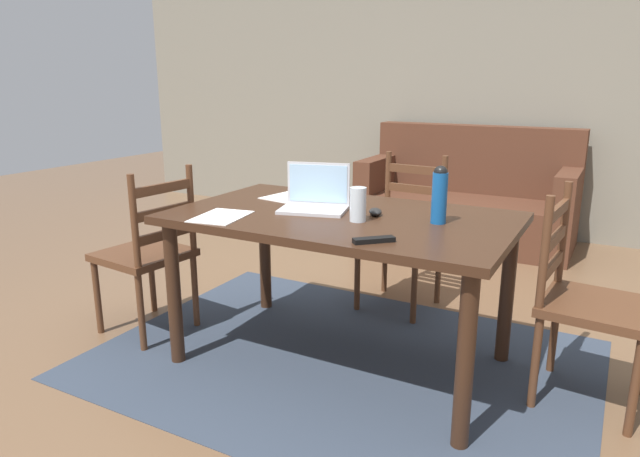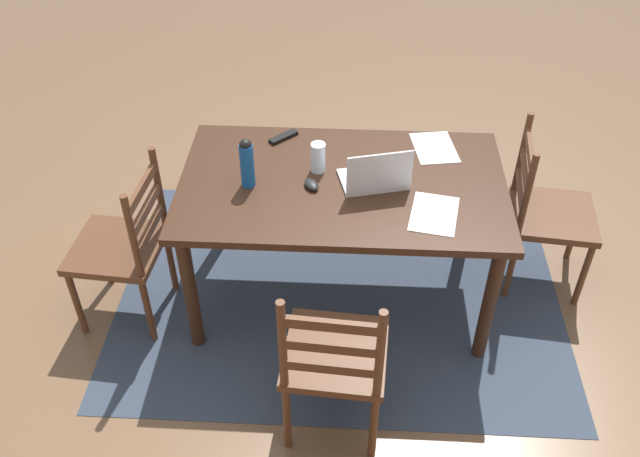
% 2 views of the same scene
% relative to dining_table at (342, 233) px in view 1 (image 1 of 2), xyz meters
% --- Properties ---
extents(ground_plane, '(14.00, 14.00, 0.00)m').
position_rel_dining_table_xyz_m(ground_plane, '(0.00, 0.00, -0.68)').
color(ground_plane, brown).
extents(area_rug, '(2.44, 1.78, 0.01)m').
position_rel_dining_table_xyz_m(area_rug, '(0.00, 0.00, -0.68)').
color(area_rug, '#333D4C').
rests_on(area_rug, ground).
extents(wall_back, '(8.00, 0.12, 2.70)m').
position_rel_dining_table_xyz_m(wall_back, '(0.00, 3.02, 0.67)').
color(wall_back, gray).
rests_on(wall_back, ground).
extents(dining_table, '(1.62, 0.97, 0.77)m').
position_rel_dining_table_xyz_m(dining_table, '(0.00, 0.00, 0.00)').
color(dining_table, '#382114').
rests_on(dining_table, ground).
extents(chair_right_far, '(0.48, 0.48, 0.95)m').
position_rel_dining_table_xyz_m(chair_right_far, '(1.10, 0.20, -0.22)').
color(chair_right_far, '#56331E').
rests_on(chair_right_far, ground).
extents(chair_left_near, '(0.49, 0.49, 0.95)m').
position_rel_dining_table_xyz_m(chair_left_near, '(-1.10, -0.20, -0.22)').
color(chair_left_near, '#56331E').
rests_on(chair_left_near, ground).
extents(chair_far_head, '(0.47, 0.47, 0.95)m').
position_rel_dining_table_xyz_m(chair_far_head, '(0.00, 0.86, -0.22)').
color(chair_far_head, '#56331E').
rests_on(chair_far_head, ground).
extents(couch, '(1.80, 0.80, 1.00)m').
position_rel_dining_table_xyz_m(couch, '(-0.02, 2.55, -0.33)').
color(couch, '#512D1E').
rests_on(couch, ground).
extents(laptop, '(0.37, 0.29, 0.23)m').
position_rel_dining_table_xyz_m(laptop, '(-0.16, 0.03, 0.15)').
color(laptop, silver).
rests_on(laptop, dining_table).
extents(water_bottle, '(0.07, 0.07, 0.26)m').
position_rel_dining_table_xyz_m(water_bottle, '(0.46, 0.05, 0.23)').
color(water_bottle, '#145199').
rests_on(water_bottle, dining_table).
extents(drinking_glass, '(0.07, 0.07, 0.16)m').
position_rel_dining_table_xyz_m(drinking_glass, '(0.13, -0.09, 0.17)').
color(drinking_glass, silver).
rests_on(drinking_glass, dining_table).
extents(computer_mouse, '(0.10, 0.12, 0.03)m').
position_rel_dining_table_xyz_m(computer_mouse, '(0.15, 0.06, 0.11)').
color(computer_mouse, black).
rests_on(computer_mouse, dining_table).
extents(tv_remote, '(0.15, 0.15, 0.02)m').
position_rel_dining_table_xyz_m(tv_remote, '(0.33, -0.37, 0.10)').
color(tv_remote, black).
rests_on(tv_remote, dining_table).
extents(paper_stack_left, '(0.26, 0.33, 0.00)m').
position_rel_dining_table_xyz_m(paper_stack_left, '(-0.43, 0.23, 0.09)').
color(paper_stack_left, white).
rests_on(paper_stack_left, dining_table).
extents(paper_stack_right, '(0.25, 0.33, 0.00)m').
position_rel_dining_table_xyz_m(paper_stack_right, '(-0.47, -0.32, 0.09)').
color(paper_stack_right, white).
rests_on(paper_stack_right, dining_table).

